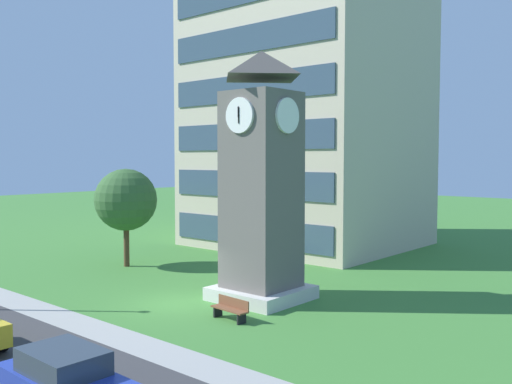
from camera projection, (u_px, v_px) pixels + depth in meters
ground_plane at (176, 304)px, 25.08m from camera, size 160.00×160.00×0.00m
kerb_strip at (87, 326)px, 21.68m from camera, size 120.00×1.60×0.01m
office_building at (308, 96)px, 42.11m from camera, size 14.84×13.66×22.40m
clock_tower at (262, 189)px, 25.59m from camera, size 3.84×3.84×11.37m
park_bench at (231, 309)px, 22.54m from camera, size 1.84×0.64×0.88m
tree_near_tower at (288, 189)px, 37.59m from camera, size 4.24×4.24×6.62m
tree_by_building at (126, 200)px, 33.62m from camera, size 3.74×3.74×5.91m
parked_car_blue at (67, 383)px, 14.06m from camera, size 4.38×1.98×1.69m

